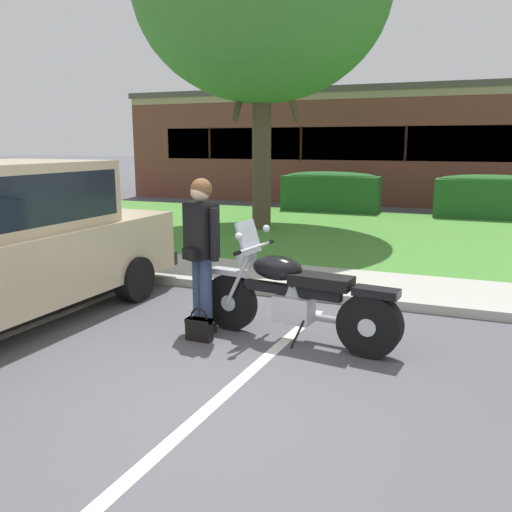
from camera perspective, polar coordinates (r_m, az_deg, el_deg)
The scene contains 12 objects.
ground_plane at distance 4.88m, azimuth -6.67°, elevation -13.22°, with size 140.00×140.00×0.00m, color #4C4C51.
curb_strip at distance 7.36m, azimuth 3.98°, elevation -3.92°, with size 60.00×0.20×0.12m, color #ADA89E.
concrete_walk at distance 8.15m, azimuth 5.80°, elevation -2.53°, with size 60.00×1.50×0.08m, color #ADA89E.
grass_lawn at distance 12.53m, azimuth 11.56°, elevation 2.34°, with size 60.00×7.66×0.06m, color #478433.
stall_stripe_0 at distance 6.48m, azimuth -25.64°, elevation -7.84°, with size 0.12×4.40×0.01m, color silver.
stall_stripe_1 at distance 4.89m, azimuth -1.59°, elevation -13.01°, with size 0.12×4.40×0.01m, color silver.
motorcycle at distance 5.59m, azimuth 5.01°, elevation -4.50°, with size 2.24×0.82×1.26m.
rider_person at distance 5.82m, azimuth -5.86°, elevation 1.23°, with size 0.52×0.40×1.70m.
handbag at distance 5.78m, azimuth -6.07°, elevation -7.56°, with size 0.28×0.13×0.36m.
hedge_left at distance 16.35m, azimuth 7.94°, elevation 6.85°, with size 2.88×0.90×1.24m.
hedge_center_left at distance 15.90m, azimuth 23.58°, elevation 5.84°, with size 2.81×0.90×1.24m.
brick_building at distance 22.49m, azimuth 16.89°, elevation 11.18°, with size 20.79×8.88×3.93m.
Camera 1 is at (2.13, -3.87, 2.07)m, focal length 37.56 mm.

